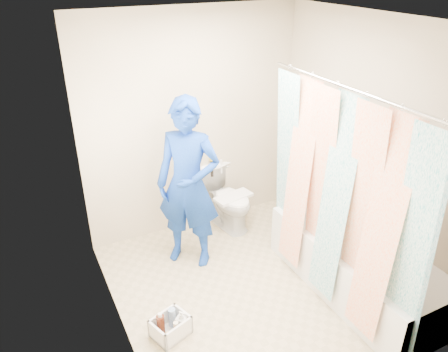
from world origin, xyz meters
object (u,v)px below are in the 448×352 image
toilet (227,198)px  cleaning_caddy (172,327)px  bathtub (355,265)px  plumber (188,185)px

toilet → cleaning_caddy: bearing=-142.9°
bathtub → toilet: toilet is taller
plumber → toilet: bearing=73.5°
plumber → cleaning_caddy: size_ratio=4.90×
bathtub → toilet: size_ratio=2.49×
bathtub → plumber: (-1.17, 1.10, 0.59)m
plumber → cleaning_caddy: bearing=-81.1°
plumber → bathtub: bearing=-2.5°
plumber → cleaning_caddy: 1.29m
bathtub → cleaning_caddy: bearing=172.3°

